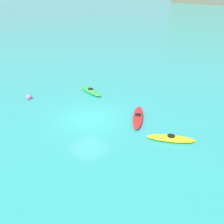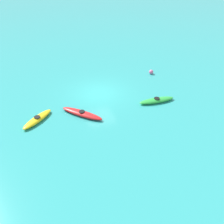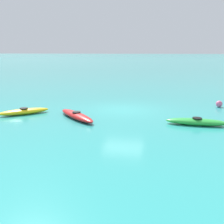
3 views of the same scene
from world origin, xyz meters
name	(u,v)px [view 1 (image 1 of 3)]	position (x,y,z in m)	size (l,w,h in m)	color
ground_plane	(89,119)	(0.00, 0.00, 0.00)	(600.00, 600.00, 0.00)	teal
kayak_green	(91,91)	(-3.99, 2.89, 0.16)	(2.99, 0.85, 0.37)	green
kayak_yellow	(171,138)	(5.39, 2.24, 0.16)	(2.59, 2.35, 0.37)	yellow
kayak_red	(138,117)	(2.16, 2.65, 0.16)	(2.86, 2.98, 0.37)	red
buoy_pink	(29,97)	(-5.91, -1.86, 0.21)	(0.41, 0.41, 0.41)	pink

